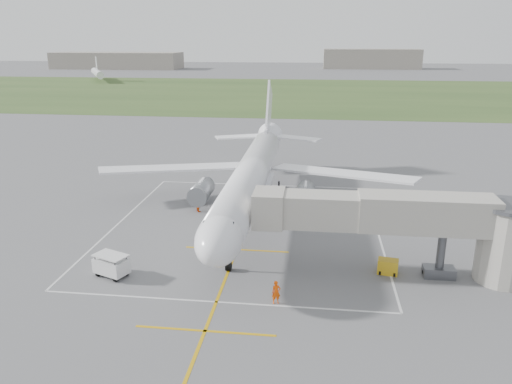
# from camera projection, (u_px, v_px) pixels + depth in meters

# --- Properties ---
(ground) EXTENTS (700.00, 700.00, 0.00)m
(ground) POSITION_uv_depth(u_px,v_px,m) (250.00, 214.00, 57.49)
(ground) COLOR #565658
(ground) RESTS_ON ground
(grass_strip) EXTENTS (700.00, 120.00, 0.02)m
(grass_strip) POSITION_uv_depth(u_px,v_px,m) (298.00, 93.00, 180.64)
(grass_strip) COLOR #314B21
(grass_strip) RESTS_ON ground
(apron_markings) EXTENTS (28.20, 60.00, 0.01)m
(apron_markings) POSITION_uv_depth(u_px,v_px,m) (243.00, 233.00, 51.98)
(apron_markings) COLOR #C8960B
(apron_markings) RESTS_ON ground
(airliner) EXTENTS (38.93, 46.75, 13.52)m
(airliner) POSITION_uv_depth(u_px,v_px,m) (251.00, 176.00, 56.89)
(airliner) COLOR white
(airliner) RESTS_ON ground
(jet_bridge) EXTENTS (23.40, 5.00, 7.20)m
(jet_bridge) POSITION_uv_depth(u_px,v_px,m) (416.00, 224.00, 41.46)
(jet_bridge) COLOR #9A958B
(jet_bridge) RESTS_ON ground
(gpu_unit) EXTENTS (1.89, 1.47, 1.29)m
(gpu_unit) POSITION_uv_depth(u_px,v_px,m) (388.00, 267.00, 43.02)
(gpu_unit) COLOR gold
(gpu_unit) RESTS_ON ground
(baggage_cart) EXTENTS (3.27, 2.65, 1.97)m
(baggage_cart) POSITION_uv_depth(u_px,v_px,m) (111.00, 265.00, 42.43)
(baggage_cart) COLOR silver
(baggage_cart) RESTS_ON ground
(ramp_worker_nose) EXTENTS (0.77, 0.61, 1.85)m
(ramp_worker_nose) POSITION_uv_depth(u_px,v_px,m) (276.00, 292.00, 38.11)
(ramp_worker_nose) COLOR #FF5208
(ramp_worker_nose) RESTS_ON ground
(ramp_worker_wing) EXTENTS (1.14, 1.17, 1.89)m
(ramp_worker_wing) POSITION_uv_depth(u_px,v_px,m) (199.00, 204.00, 58.29)
(ramp_worker_wing) COLOR #E34D07
(ramp_worker_wing) RESTS_ON ground
(distant_hangars) EXTENTS (345.00, 49.00, 12.00)m
(distant_hangars) POSITION_uv_depth(u_px,v_px,m) (281.00, 61.00, 309.04)
(distant_hangars) COLOR gray
(distant_hangars) RESTS_ON ground
(distant_aircraft) EXTENTS (214.01, 30.15, 8.85)m
(distant_aircraft) POSITION_uv_depth(u_px,v_px,m) (307.00, 75.00, 216.61)
(distant_aircraft) COLOR white
(distant_aircraft) RESTS_ON ground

